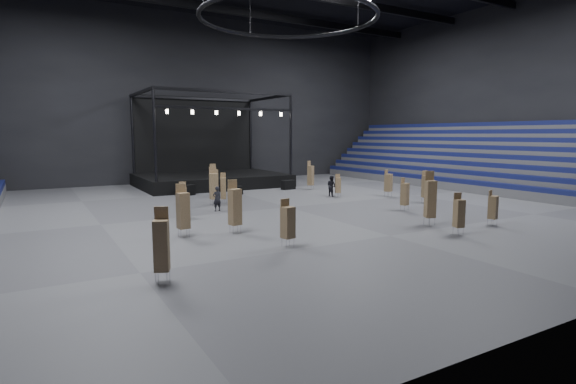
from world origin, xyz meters
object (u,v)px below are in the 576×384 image
chair_stack_2 (161,244)px  chair_stack_10 (183,210)px  chair_stack_15 (183,199)px  crew_member (331,186)px  flight_case_left (187,190)px  chair_stack_8 (235,206)px  chair_stack_12 (430,198)px  chair_stack_7 (493,207)px  chair_stack_9 (459,213)px  chair_stack_1 (388,182)px  chair_stack_14 (214,180)px  stage (209,171)px  chair_stack_13 (223,188)px  flight_case_mid (236,190)px  chair_stack_4 (405,194)px  chair_stack_3 (311,175)px  chair_stack_6 (214,186)px  man_center (217,199)px  chair_stack_0 (288,222)px  chair_stack_11 (338,185)px  flight_case_right (288,185)px  chair_stack_5 (426,186)px

chair_stack_2 → chair_stack_10: 7.06m
chair_stack_15 → crew_member: (13.73, 3.36, -0.30)m
crew_member → chair_stack_15: bearing=94.1°
flight_case_left → crew_member: 12.30m
chair_stack_8 → chair_stack_12: size_ratio=0.91×
chair_stack_7 → chair_stack_10: (-16.26, 5.88, 0.34)m
chair_stack_9 → chair_stack_1: bearing=77.8°
chair_stack_1 → chair_stack_14: size_ratio=0.83×
chair_stack_1 → chair_stack_15: 17.67m
chair_stack_10 → chair_stack_1: bearing=11.6°
chair_stack_2 → chair_stack_9: chair_stack_2 is taller
stage → chair_stack_13: stage is taller
chair_stack_9 → flight_case_mid: bearing=116.3°
chair_stack_2 → chair_stack_14: bearing=88.1°
stage → chair_stack_9: (3.33, -28.22, -0.31)m
chair_stack_4 → chair_stack_15: size_ratio=1.01×
chair_stack_3 → chair_stack_6: 12.13m
stage → man_center: (-4.98, -15.21, -0.61)m
flight_case_left → chair_stack_3: (11.42, -1.74, 0.92)m
chair_stack_14 → chair_stack_0: bearing=-103.2°
chair_stack_2 → chair_stack_11: (18.33, 14.59, -0.37)m
flight_case_right → chair_stack_11: size_ratio=0.69×
chair_stack_8 → chair_stack_11: chair_stack_8 is taller
flight_case_left → flight_case_right: (9.61, -0.66, -0.01)m
chair_stack_0 → chair_stack_11: chair_stack_0 is taller
chair_stack_5 → man_center: (-14.94, 4.62, -0.46)m
chair_stack_10 → chair_stack_14: size_ratio=0.99×
chair_stack_3 → crew_member: bearing=-125.3°
stage → chair_stack_11: bearing=-65.2°
chair_stack_7 → crew_member: size_ratio=1.16×
chair_stack_2 → chair_stack_12: 16.08m
chair_stack_4 → chair_stack_13: (-9.51, 9.20, 0.01)m
chair_stack_8 → chair_stack_9: size_ratio=1.30×
chair_stack_9 → chair_stack_12: (0.53, 2.44, 0.43)m
chair_stack_11 → chair_stack_5: bearing=-36.6°
chair_stack_0 → chair_stack_5: chair_stack_5 is taller
chair_stack_0 → chair_stack_15: (-1.95, 9.70, -0.03)m
flight_case_left → chair_stack_7: (11.31, -21.11, 0.62)m
chair_stack_7 → chair_stack_12: 3.64m
chair_stack_15 → chair_stack_10: bearing=-92.5°
chair_stack_4 → chair_stack_9: chair_stack_4 is taller
chair_stack_5 → man_center: size_ratio=1.46×
chair_stack_2 → chair_stack_14: size_ratio=0.98×
chair_stack_13 → chair_stack_14: size_ratio=0.85×
man_center → chair_stack_13: bearing=-129.8°
flight_case_left → chair_stack_8: (-2.31, -15.69, 1.01)m
chair_stack_5 → chair_stack_15: size_ratio=1.10×
chair_stack_10 → chair_stack_12: chair_stack_12 is taller
chair_stack_0 → chair_stack_5: bearing=11.7°
chair_stack_13 → man_center: size_ratio=1.38×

